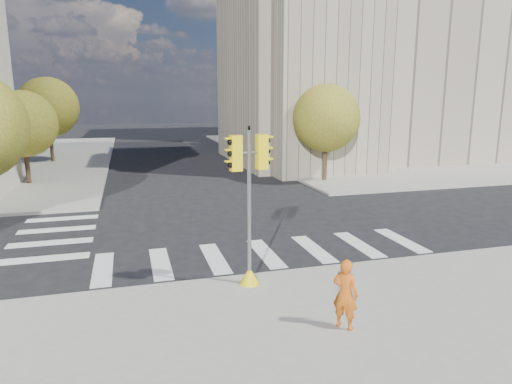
% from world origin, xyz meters
% --- Properties ---
extents(ground, '(160.00, 160.00, 0.00)m').
position_xyz_m(ground, '(0.00, 0.00, 0.00)').
color(ground, black).
rests_on(ground, ground).
extents(sidewalk_far_right, '(28.00, 40.00, 0.15)m').
position_xyz_m(sidewalk_far_right, '(20.00, 26.00, 0.07)').
color(sidewalk_far_right, gray).
rests_on(sidewalk_far_right, ground).
extents(civic_building, '(26.00, 16.00, 19.39)m').
position_xyz_m(civic_building, '(15.59, 19.12, 7.26)').
color(civic_building, gray).
rests_on(civic_building, ground).
extents(office_tower, '(20.00, 18.00, 30.00)m').
position_xyz_m(office_tower, '(22.00, 42.00, 15.00)').
color(office_tower, '#9EA0A3').
rests_on(office_tower, ground).
extents(tree_lw_mid, '(4.00, 4.00, 5.77)m').
position_xyz_m(tree_lw_mid, '(-10.50, 14.00, 3.76)').
color(tree_lw_mid, '#382616').
rests_on(tree_lw_mid, ground).
extents(tree_lw_far, '(4.80, 4.80, 6.95)m').
position_xyz_m(tree_lw_far, '(-10.50, 24.00, 4.54)').
color(tree_lw_far, '#382616').
rests_on(tree_lw_far, ground).
extents(tree_re_near, '(4.20, 4.20, 6.16)m').
position_xyz_m(tree_re_near, '(7.50, 10.00, 4.05)').
color(tree_re_near, '#382616').
rests_on(tree_re_near, ground).
extents(tree_re_mid, '(4.60, 4.60, 6.66)m').
position_xyz_m(tree_re_mid, '(7.50, 22.00, 4.35)').
color(tree_re_mid, '#382616').
rests_on(tree_re_mid, ground).
extents(tree_re_far, '(4.00, 4.00, 5.88)m').
position_xyz_m(tree_re_far, '(7.50, 34.00, 3.87)').
color(tree_re_far, '#382616').
rests_on(tree_re_far, ground).
extents(lamp_near, '(0.35, 0.18, 8.11)m').
position_xyz_m(lamp_near, '(8.00, 14.00, 4.58)').
color(lamp_near, black).
rests_on(lamp_near, sidewalk_far_right).
extents(lamp_far, '(0.35, 0.18, 8.11)m').
position_xyz_m(lamp_far, '(8.00, 28.00, 4.58)').
color(lamp_far, black).
rests_on(lamp_far, sidewalk_far_right).
extents(traffic_signal, '(1.08, 0.56, 4.45)m').
position_xyz_m(traffic_signal, '(-1.41, -4.72, 2.03)').
color(traffic_signal, yellow).
rests_on(traffic_signal, sidewalk_near).
extents(photographer, '(0.69, 0.71, 1.65)m').
position_xyz_m(photographer, '(0.03, -7.74, 0.98)').
color(photographer, '#D15A13').
rests_on(photographer, sidewalk_near).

